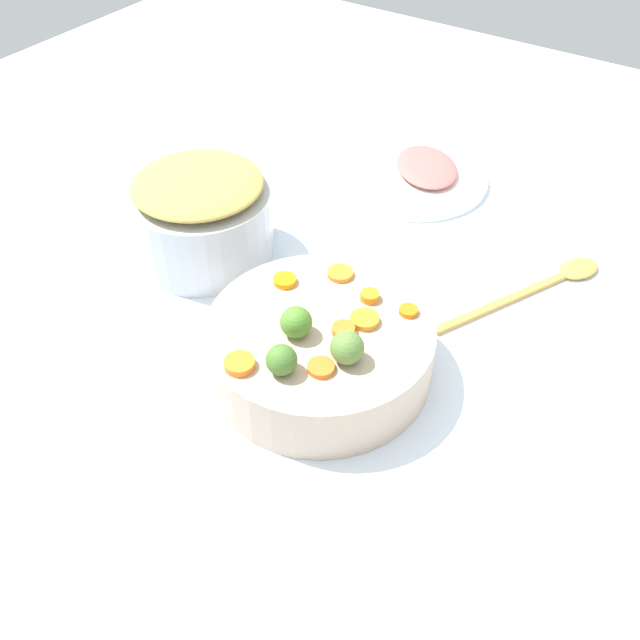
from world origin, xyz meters
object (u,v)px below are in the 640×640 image
object	(u,v)px
wooden_spoon	(550,281)
ham_plate	(412,177)
serving_bowl_carrots	(320,349)
metal_pot	(203,225)

from	to	relation	value
wooden_spoon	ham_plate	world-z (taller)	same
serving_bowl_carrots	ham_plate	size ratio (longest dim) A/B	1.06
serving_bowl_carrots	wooden_spoon	distance (m)	0.40
metal_pot	ham_plate	bearing A→B (deg)	-23.74
metal_pot	ham_plate	xyz separation A→B (m)	(0.38, -0.17, -0.05)
metal_pot	ham_plate	distance (m)	0.42
metal_pot	wooden_spoon	bearing A→B (deg)	-64.17
metal_pot	wooden_spoon	xyz separation A→B (m)	(0.24, -0.49, -0.05)
serving_bowl_carrots	wooden_spoon	size ratio (longest dim) A/B	1.01
metal_pot	ham_plate	world-z (taller)	metal_pot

